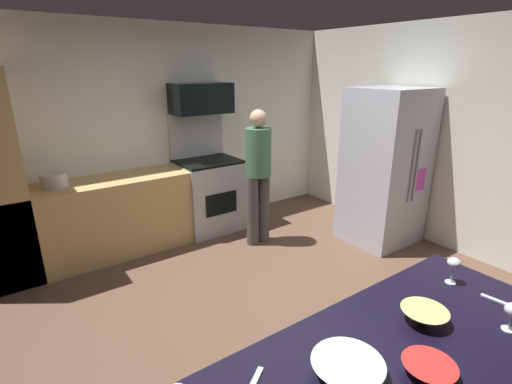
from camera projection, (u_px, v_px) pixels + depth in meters
name	position (u px, v px, depth m)	size (l,w,h in m)	color
ground_plane	(274.00, 312.00, 3.39)	(5.20, 4.80, 0.02)	brown
wall_back	(163.00, 132.00, 4.79)	(5.20, 0.12, 2.60)	silver
wall_right	(449.00, 138.00, 4.36)	(0.12, 4.80, 2.60)	silver
lower_cabinet_run	(106.00, 218.00, 4.28)	(2.40, 0.60, 0.90)	tan
oven_range	(208.00, 192.00, 4.98)	(0.76, 0.65, 1.53)	#B5B4B8
microwave	(201.00, 98.00, 4.67)	(0.74, 0.38, 0.37)	black
refrigerator	(385.00, 167.00, 4.55)	(0.84, 0.78, 1.87)	#B3B9C7
person_cook	(258.00, 171.00, 4.44)	(0.31, 0.30, 1.64)	#464646
mixing_bowl_large	(424.00, 316.00, 1.84)	(0.23, 0.23, 0.07)	#E0C76F
mixing_bowl_small	(347.00, 369.00, 1.52)	(0.30, 0.30, 0.07)	white
mixing_bowl_prep	(429.00, 370.00, 1.52)	(0.22, 0.22, 0.06)	red
wine_glass_near	(454.00, 264.00, 2.15)	(0.07, 0.07, 0.16)	silver
knife_chef	(511.00, 306.00, 1.97)	(0.29, 0.02, 0.01)	#B7BABF
stock_pot	(54.00, 180.00, 3.87)	(0.26, 0.26, 0.16)	#B9B2B8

